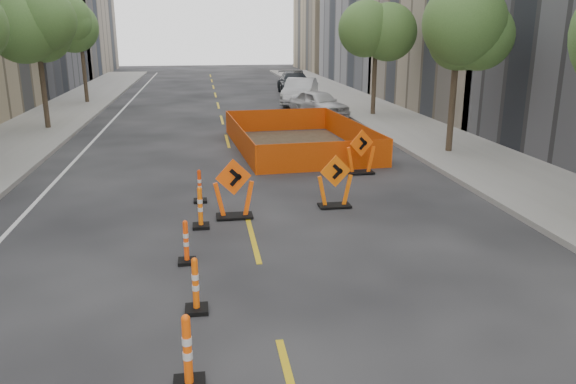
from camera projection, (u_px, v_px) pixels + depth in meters
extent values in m
plane|color=black|center=(275.00, 324.00, 9.29)|extent=(140.00, 140.00, 0.00)
cube|color=gray|center=(463.00, 152.00, 21.98)|extent=(4.00, 90.00, 0.15)
cylinder|color=#382B1E|center=(45.00, 98.00, 26.61)|extent=(0.24, 0.24, 3.15)
sphere|color=#40692D|center=(37.00, 32.00, 25.77)|extent=(2.80, 2.80, 2.80)
cylinder|color=#382B1E|center=(85.00, 80.00, 36.09)|extent=(0.24, 0.24, 3.15)
sphere|color=#40692D|center=(80.00, 32.00, 35.26)|extent=(2.80, 2.80, 2.80)
cylinder|color=#382B1E|center=(451.00, 114.00, 21.47)|extent=(0.24, 0.24, 3.15)
sphere|color=#40692D|center=(458.00, 33.00, 20.64)|extent=(2.80, 2.80, 2.80)
cylinder|color=#382B1E|center=(374.00, 88.00, 30.96)|extent=(0.24, 0.24, 3.15)
sphere|color=#40692D|center=(376.00, 32.00, 30.13)|extent=(2.80, 2.80, 2.80)
imported|color=silver|center=(319.00, 103.00, 31.16)|extent=(3.16, 4.61, 1.46)
imported|color=#B0B2B6|center=(300.00, 92.00, 36.11)|extent=(3.26, 5.34, 1.66)
imported|color=black|center=(295.00, 83.00, 41.81)|extent=(2.52, 5.69, 1.62)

